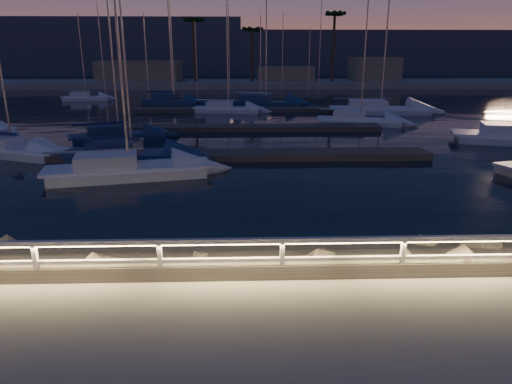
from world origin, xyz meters
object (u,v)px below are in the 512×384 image
(sailboat_e, at_px, (116,135))
(sailboat_j, at_px, (226,108))
(guard_rail, at_px, (239,249))
(sailboat_c, at_px, (129,154))
(sailboat_i, at_px, (171,101))
(sailboat_l, at_px, (378,109))
(sailboat_m, at_px, (85,97))
(sailboat_b, at_px, (124,168))
(sailboat_k, at_px, (264,102))
(sailboat_g, at_px, (358,120))
(sailboat_f, at_px, (10,148))

(sailboat_e, height_order, sailboat_j, sailboat_j)
(guard_rail, height_order, sailboat_c, sailboat_c)
(sailboat_i, relative_size, sailboat_j, 1.08)
(sailboat_e, distance_m, sailboat_l, 26.82)
(sailboat_m, bearing_deg, sailboat_j, -37.79)
(sailboat_c, bearing_deg, sailboat_i, 99.13)
(sailboat_e, relative_size, sailboat_m, 1.09)
(sailboat_b, height_order, sailboat_k, sailboat_k)
(guard_rail, height_order, sailboat_j, sailboat_j)
(guard_rail, distance_m, sailboat_l, 38.70)
(sailboat_c, bearing_deg, sailboat_e, 116.06)
(sailboat_b, xyz_separation_m, sailboat_e, (-2.91, 9.72, -0.03))
(sailboat_e, relative_size, sailboat_k, 0.71)
(guard_rail, bearing_deg, sailboat_m, 111.81)
(sailboat_b, bearing_deg, sailboat_g, 34.42)
(sailboat_b, xyz_separation_m, sailboat_j, (4.29, 25.46, -0.03))
(sailboat_f, height_order, sailboat_j, sailboat_f)
(sailboat_i, height_order, sailboat_k, sailboat_k)
(sailboat_i, bearing_deg, sailboat_b, -65.23)
(sailboat_b, distance_m, sailboat_j, 25.82)
(sailboat_m, bearing_deg, sailboat_f, -82.60)
(sailboat_j, height_order, sailboat_m, sailboat_j)
(sailboat_b, distance_m, sailboat_g, 23.18)
(sailboat_g, height_order, sailboat_l, sailboat_l)
(sailboat_i, distance_m, sailboat_l, 23.82)
(sailboat_i, relative_size, sailboat_k, 0.82)
(sailboat_k, distance_m, sailboat_l, 13.09)
(sailboat_b, bearing_deg, sailboat_l, 38.44)
(sailboat_c, relative_size, sailboat_g, 1.04)
(sailboat_m, bearing_deg, guard_rail, -71.46)
(sailboat_g, distance_m, sailboat_m, 37.03)
(sailboat_e, relative_size, sailboat_j, 0.95)
(sailboat_c, xyz_separation_m, sailboat_j, (4.93, 21.83, -0.00))
(guard_rail, height_order, sailboat_b, sailboat_b)
(guard_rail, distance_m, sailboat_b, 13.30)
(sailboat_e, bearing_deg, sailboat_m, 90.22)
(sailboat_j, bearing_deg, sailboat_e, -103.99)
(guard_rail, xyz_separation_m, sailboat_b, (-5.76, 11.95, -0.92))
(sailboat_c, xyz_separation_m, sailboat_l, (20.35, 20.50, 0.06))
(sailboat_e, xyz_separation_m, sailboat_j, (7.20, 15.74, -0.01))
(sailboat_c, distance_m, sailboat_m, 37.26)
(sailboat_l, xyz_separation_m, sailboat_m, (-34.05, 14.14, -0.07))
(sailboat_i, xyz_separation_m, sailboat_m, (-11.89, 5.40, -0.06))
(sailboat_e, distance_m, sailboat_i, 23.16)
(sailboat_c, xyz_separation_m, sailboat_e, (-2.27, 6.09, 0.01))
(sailboat_g, distance_m, sailboat_k, 15.73)
(guard_rail, relative_size, sailboat_j, 3.65)
(sailboat_g, bearing_deg, sailboat_j, 161.64)
(sailboat_g, bearing_deg, sailboat_c, -123.11)
(sailboat_j, height_order, sailboat_k, sailboat_k)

